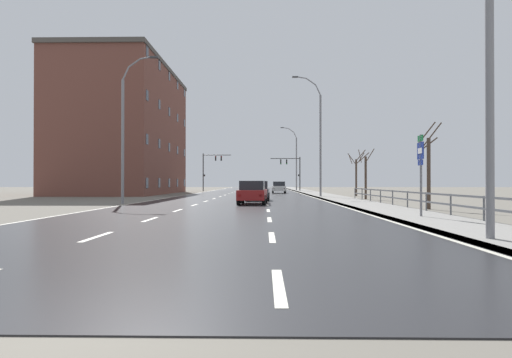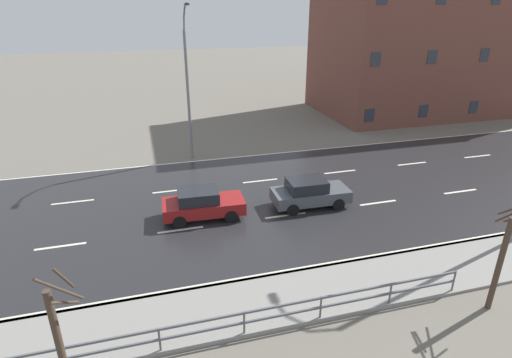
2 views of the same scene
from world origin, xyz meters
name	(u,v)px [view 1 (image 1 of 2)]	position (x,y,z in m)	size (l,w,h in m)	color
ground_plane	(247,195)	(0.00, 48.00, -0.06)	(160.00, 160.00, 0.12)	#666056
road_asphalt_strip	(250,192)	(0.00, 60.00, 0.01)	(14.00, 120.00, 0.03)	#232326
sidewalk_right	(307,192)	(8.43, 60.00, 0.06)	(3.00, 120.00, 0.12)	gray
guardrail	(407,197)	(9.85, 19.45, 0.71)	(0.07, 27.24, 1.00)	#515459
street_lamp_foreground	(483,8)	(7.45, 6.50, 5.72)	(2.61, 0.24, 11.70)	slate
street_lamp_midground	(319,138)	(7.42, 38.19, 5.76)	(2.85, 0.24, 11.84)	slate
street_lamp_distant	(295,160)	(7.41, 69.88, 5.29)	(2.81, 0.24, 10.88)	slate
street_lamp_left_bank	(125,131)	(-7.43, 25.52, 4.98)	(2.52, 0.24, 10.18)	slate
highway_sign	(421,165)	(8.39, 13.37, 2.17)	(0.09, 0.68, 3.39)	slate
traffic_signal_right	(292,168)	(6.68, 66.37, 3.85)	(4.86, 0.36, 5.58)	#38383A
traffic_signal_left	(210,165)	(-6.80, 66.94, 4.22)	(4.65, 0.36, 6.19)	#38383A
car_far_left	(259,188)	(1.48, 48.63, 0.80)	(1.96, 4.16, 1.57)	silver
car_far_right	(258,191)	(1.60, 30.60, 0.80)	(1.94, 4.15, 1.57)	#474C51
car_distant	(253,192)	(1.35, 24.86, 0.80)	(2.00, 4.18, 1.57)	maroon
car_mid_centre	(279,187)	(4.09, 54.00, 0.80)	(1.90, 4.13, 1.57)	silver
brick_building	(126,131)	(-15.73, 51.38, 8.11)	(11.51, 23.95, 16.19)	brown
bare_tree_near	(429,169)	(11.12, 19.79, 2.19)	(1.16, 0.89, 4.84)	#423328
bare_tree_mid	(365,175)	(10.92, 33.78, 2.15)	(1.44, 1.05, 4.40)	#423328
bare_tree_far	(356,175)	(11.90, 42.41, 2.24)	(1.48, 1.51, 4.95)	#423328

